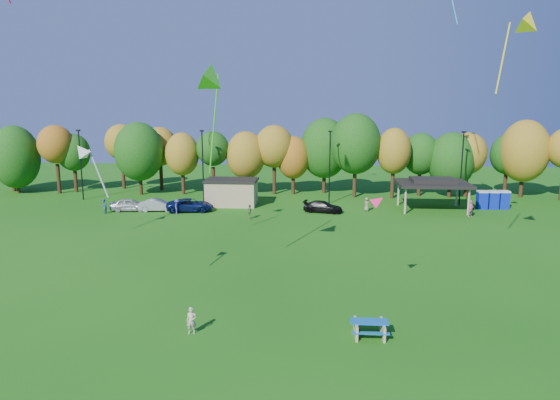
# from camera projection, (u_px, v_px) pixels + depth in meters

# --- Properties ---
(ground) EXTENTS (160.00, 160.00, 0.00)m
(ground) POSITION_uv_depth(u_px,v_px,m) (303.00, 367.00, 23.76)
(ground) COLOR #19600F
(ground) RESTS_ON ground
(tree_line) EXTENTS (93.57, 10.55, 11.15)m
(tree_line) POSITION_uv_depth(u_px,v_px,m) (306.00, 152.00, 67.27)
(tree_line) COLOR black
(tree_line) RESTS_ON ground
(lamp_posts) EXTENTS (64.50, 0.25, 9.09)m
(lamp_posts) POSITION_uv_depth(u_px,v_px,m) (330.00, 165.00, 61.83)
(lamp_posts) COLOR black
(lamp_posts) RESTS_ON ground
(utility_building) EXTENTS (6.30, 4.30, 3.25)m
(utility_building) POSITION_uv_depth(u_px,v_px,m) (232.00, 192.00, 61.40)
(utility_building) COLOR tan
(utility_building) RESTS_ON ground
(pavilion) EXTENTS (8.20, 6.20, 3.77)m
(pavilion) POSITION_uv_depth(u_px,v_px,m) (433.00, 183.00, 58.31)
(pavilion) COLOR tan
(pavilion) RESTS_ON ground
(porta_potties) EXTENTS (3.75, 1.41, 2.18)m
(porta_potties) POSITION_uv_depth(u_px,v_px,m) (493.00, 200.00, 59.29)
(porta_potties) COLOR #0D24B0
(porta_potties) RESTS_ON ground
(picnic_table) EXTENTS (2.01, 1.67, 0.86)m
(picnic_table) POSITION_uv_depth(u_px,v_px,m) (369.00, 327.00, 26.82)
(picnic_table) COLOR tan
(picnic_table) RESTS_ON ground
(kite_flyer) EXTENTS (0.60, 0.44, 1.50)m
(kite_flyer) POSITION_uv_depth(u_px,v_px,m) (192.00, 321.00, 27.05)
(kite_flyer) COLOR beige
(kite_flyer) RESTS_ON ground
(car_a) EXTENTS (4.56, 2.22, 1.50)m
(car_a) POSITION_uv_depth(u_px,v_px,m) (130.00, 205.00, 58.16)
(car_a) COLOR #BBBBBB
(car_a) RESTS_ON ground
(car_b) EXTENTS (4.43, 2.01, 1.41)m
(car_b) POSITION_uv_depth(u_px,v_px,m) (158.00, 205.00, 58.12)
(car_b) COLOR #A3A3A8
(car_b) RESTS_ON ground
(car_c) EXTENTS (5.66, 3.22, 1.49)m
(car_c) POSITION_uv_depth(u_px,v_px,m) (190.00, 205.00, 57.93)
(car_c) COLOR #0C194D
(car_c) RESTS_ON ground
(car_d) EXTENTS (4.79, 2.72, 1.31)m
(car_d) POSITION_uv_depth(u_px,v_px,m) (323.00, 207.00, 57.45)
(car_d) COLOR black
(car_d) RESTS_ON ground
(far_person_0) EXTENTS (0.62, 1.01, 1.60)m
(far_person_0) POSITION_uv_depth(u_px,v_px,m) (250.00, 212.00, 54.13)
(far_person_0) COLOR olive
(far_person_0) RESTS_ON ground
(far_person_1) EXTENTS (0.72, 1.14, 1.69)m
(far_person_1) POSITION_uv_depth(u_px,v_px,m) (177.00, 207.00, 56.53)
(far_person_1) COLOR #4A4190
(far_person_1) RESTS_ON ground
(far_person_2) EXTENTS (0.81, 0.73, 1.86)m
(far_person_2) POSITION_uv_depth(u_px,v_px,m) (471.00, 209.00, 55.08)
(far_person_2) COLOR #AE527B
(far_person_2) RESTS_ON ground
(far_person_3) EXTENTS (0.80, 0.94, 1.71)m
(far_person_3) POSITION_uv_depth(u_px,v_px,m) (104.00, 206.00, 56.74)
(far_person_3) COLOR #436A94
(far_person_3) RESTS_ON ground
(far_person_4) EXTENTS (0.94, 0.85, 1.61)m
(far_person_4) POSITION_uv_depth(u_px,v_px,m) (367.00, 204.00, 58.06)
(far_person_4) COLOR #7C7E56
(far_person_4) RESTS_ON ground
(kite_3) EXTENTS (2.69, 3.24, 5.62)m
(kite_3) POSITION_uv_depth(u_px,v_px,m) (527.00, 20.00, 31.43)
(kite_3) COLOR yellow
(kite_11) EXTENTS (1.04, 0.78, 1.04)m
(kite_11) POSITION_uv_depth(u_px,v_px,m) (378.00, 201.00, 29.92)
(kite_11) COLOR #FC0E5D
(kite_12) EXTENTS (2.08, 4.65, 7.66)m
(kite_12) POSITION_uv_depth(u_px,v_px,m) (210.00, 74.00, 31.26)
(kite_12) COLOR green
(kite_14) EXTENTS (2.09, 1.01, 3.36)m
(kite_14) POSITION_uv_depth(u_px,v_px,m) (82.00, 152.00, 28.97)
(kite_14) COLOR #B2B2B2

